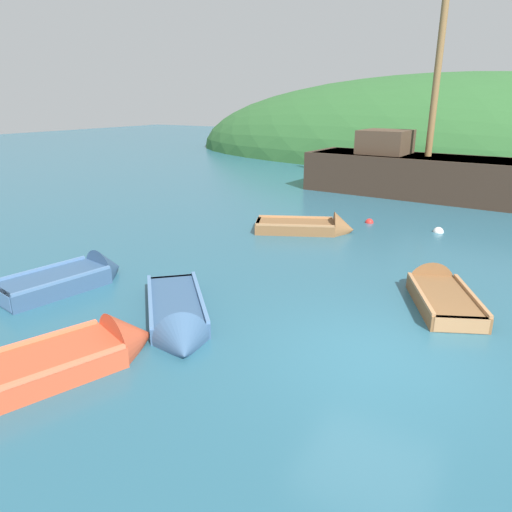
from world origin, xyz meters
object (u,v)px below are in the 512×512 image
rowboat_outer_right (178,319)px  buoy_red (369,223)px  rowboat_center (61,364)px  rowboat_far (73,280)px  rowboat_outer_left (312,229)px  rowboat_portside (438,294)px  buoy_white (438,232)px  sailing_ship (476,186)px

rowboat_outer_right → buoy_red: bearing=131.8°
rowboat_center → rowboat_far: bearing=67.7°
rowboat_outer_left → rowboat_portside: bearing=-63.3°
rowboat_outer_left → rowboat_center: size_ratio=0.86×
rowboat_outer_left → buoy_white: 4.33m
rowboat_far → rowboat_outer_left: size_ratio=0.90×
rowboat_far → rowboat_portside: rowboat_far is taller
rowboat_center → buoy_red: bearing=13.2°
rowboat_outer_left → rowboat_center: (0.05, -10.15, 0.02)m
sailing_ship → buoy_red: sailing_ship is taller
sailing_ship → rowboat_outer_right: size_ratio=5.69×
rowboat_portside → rowboat_outer_right: size_ratio=0.96×
sailing_ship → buoy_red: bearing=-111.5°
rowboat_portside → rowboat_center: 7.99m
rowboat_outer_left → buoy_red: size_ratio=11.44×
rowboat_far → rowboat_center: rowboat_center is taller
rowboat_outer_right → buoy_red: 10.07m
sailing_ship → rowboat_portside: size_ratio=5.91×
rowboat_center → rowboat_portside: bearing=-18.1°
rowboat_portside → buoy_white: size_ratio=8.85×
sailing_ship → rowboat_outer_left: size_ratio=5.25×
rowboat_outer_right → rowboat_outer_left: size_ratio=0.92×
sailing_ship → rowboat_portside: bearing=-83.3°
rowboat_portside → buoy_white: 6.06m
sailing_ship → rowboat_far: bearing=-110.9°
rowboat_portside → buoy_white: bearing=-14.7°
rowboat_outer_left → buoy_white: rowboat_outer_left is taller
sailing_ship → rowboat_portside: 12.17m
rowboat_far → rowboat_center: bearing=-121.7°
sailing_ship → rowboat_outer_right: bearing=-99.1°
rowboat_portside → rowboat_outer_right: (-4.25, -4.05, -0.01)m
sailing_ship → rowboat_center: bearing=-99.3°
rowboat_far → rowboat_outer_left: rowboat_far is taller
sailing_ship → rowboat_outer_right: (-3.47, -16.17, -0.61)m
rowboat_far → rowboat_outer_right: rowboat_far is taller
rowboat_far → rowboat_center: size_ratio=0.77×
sailing_ship → rowboat_far: sailing_ship is taller
buoy_red → rowboat_center: bearing=-95.6°
rowboat_center → buoy_white: 12.88m
rowboat_outer_left → buoy_white: bearing=5.0°
rowboat_outer_left → buoy_red: (1.28, 2.25, -0.11)m
rowboat_far → rowboat_center: 4.01m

